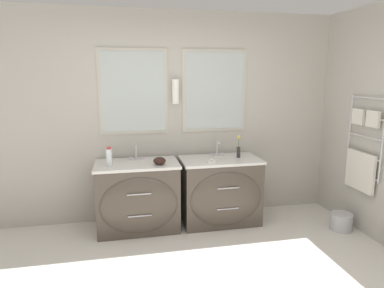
{
  "coord_description": "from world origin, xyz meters",
  "views": [
    {
      "loc": [
        -0.6,
        -2.35,
        1.82
      ],
      "look_at": [
        0.17,
        1.33,
        1.07
      ],
      "focal_mm": 32.0,
      "sensor_mm": 36.0,
      "label": 1
    }
  ],
  "objects_px": {
    "toiletry_bottle": "(109,157)",
    "flower_vase": "(239,149)",
    "vanity_right": "(221,191)",
    "waste_bin": "(341,221)",
    "amenity_bowl": "(160,161)",
    "vanity_left": "(138,196)"
  },
  "relations": [
    {
      "from": "toiletry_bottle",
      "to": "flower_vase",
      "type": "bearing_deg",
      "value": 4.03
    },
    {
      "from": "vanity_right",
      "to": "toiletry_bottle",
      "type": "height_order",
      "value": "toiletry_bottle"
    },
    {
      "from": "vanity_left",
      "to": "vanity_right",
      "type": "bearing_deg",
      "value": 0.0
    },
    {
      "from": "vanity_left",
      "to": "toiletry_bottle",
      "type": "xyz_separation_m",
      "value": [
        -0.31,
        -0.06,
        0.5
      ]
    },
    {
      "from": "toiletry_bottle",
      "to": "amenity_bowl",
      "type": "distance_m",
      "value": 0.57
    },
    {
      "from": "vanity_left",
      "to": "waste_bin",
      "type": "relative_size",
      "value": 3.81
    },
    {
      "from": "toiletry_bottle",
      "to": "vanity_left",
      "type": "bearing_deg",
      "value": 10.68
    },
    {
      "from": "amenity_bowl",
      "to": "vanity_left",
      "type": "bearing_deg",
      "value": 159.97
    },
    {
      "from": "amenity_bowl",
      "to": "flower_vase",
      "type": "xyz_separation_m",
      "value": [
        1.0,
        0.14,
        0.06
      ]
    },
    {
      "from": "toiletry_bottle",
      "to": "waste_bin",
      "type": "xyz_separation_m",
      "value": [
        2.69,
        -0.44,
        -0.82
      ]
    },
    {
      "from": "amenity_bowl",
      "to": "toiletry_bottle",
      "type": "bearing_deg",
      "value": 176.49
    },
    {
      "from": "vanity_left",
      "to": "vanity_right",
      "type": "height_order",
      "value": "same"
    },
    {
      "from": "vanity_right",
      "to": "waste_bin",
      "type": "height_order",
      "value": "vanity_right"
    },
    {
      "from": "toiletry_bottle",
      "to": "flower_vase",
      "type": "distance_m",
      "value": 1.57
    },
    {
      "from": "flower_vase",
      "to": "amenity_bowl",
      "type": "bearing_deg",
      "value": -171.79
    },
    {
      "from": "vanity_right",
      "to": "toiletry_bottle",
      "type": "distance_m",
      "value": 1.42
    },
    {
      "from": "vanity_left",
      "to": "toiletry_bottle",
      "type": "bearing_deg",
      "value": -169.32
    },
    {
      "from": "vanity_right",
      "to": "waste_bin",
      "type": "distance_m",
      "value": 1.48
    },
    {
      "from": "amenity_bowl",
      "to": "vanity_right",
      "type": "bearing_deg",
      "value": 6.9
    },
    {
      "from": "vanity_right",
      "to": "amenity_bowl",
      "type": "relative_size",
      "value": 6.7
    },
    {
      "from": "toiletry_bottle",
      "to": "waste_bin",
      "type": "relative_size",
      "value": 0.87
    },
    {
      "from": "vanity_right",
      "to": "toiletry_bottle",
      "type": "bearing_deg",
      "value": -177.49
    }
  ]
}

